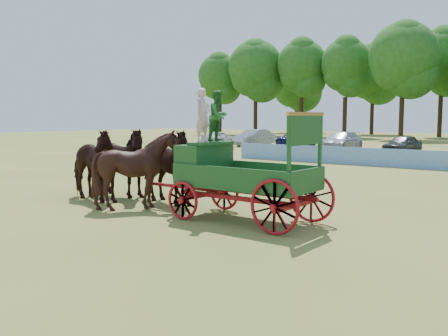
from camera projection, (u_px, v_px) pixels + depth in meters
ground at (278, 235)px, 12.14m from camera, size 160.00×160.00×0.00m
horse_lead_left at (90, 165)px, 16.94m from camera, size 3.05×1.61×2.48m
horse_lead_right at (116, 163)px, 17.81m from camera, size 3.07×1.66×2.48m
horse_wheel_left at (139, 170)px, 15.49m from camera, size 2.56×2.36×2.49m
horse_wheel_right at (164, 167)px, 16.35m from camera, size 3.11×1.77×2.48m
farm_dray at (226, 162)px, 14.10m from camera, size 6.00×2.00×3.67m
sponsor_banner at (437, 160)px, 26.87m from camera, size 26.00×0.08×1.05m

